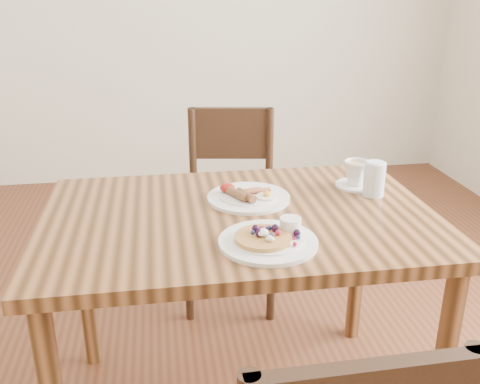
{
  "coord_description": "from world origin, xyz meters",
  "views": [
    {
      "loc": [
        -0.23,
        -1.48,
        1.4
      ],
      "look_at": [
        0.0,
        0.0,
        0.82
      ],
      "focal_mm": 40.0,
      "sensor_mm": 36.0,
      "label": 1
    }
  ],
  "objects_px": {
    "dining_table": "(240,242)",
    "teacup_saucer": "(356,175)",
    "chair_far": "(231,197)",
    "breakfast_plate": "(247,196)",
    "water_glass": "(374,179)",
    "pancake_plate": "(269,239)"
  },
  "relations": [
    {
      "from": "dining_table",
      "to": "teacup_saucer",
      "type": "xyz_separation_m",
      "value": [
        0.43,
        0.17,
        0.14
      ]
    },
    {
      "from": "dining_table",
      "to": "chair_far",
      "type": "height_order",
      "value": "chair_far"
    },
    {
      "from": "chair_far",
      "to": "teacup_saucer",
      "type": "height_order",
      "value": "chair_far"
    },
    {
      "from": "breakfast_plate",
      "to": "teacup_saucer",
      "type": "distance_m",
      "value": 0.4
    },
    {
      "from": "teacup_saucer",
      "to": "water_glass",
      "type": "bearing_deg",
      "value": -73.8
    },
    {
      "from": "chair_far",
      "to": "teacup_saucer",
      "type": "xyz_separation_m",
      "value": [
        0.36,
        -0.6,
        0.3
      ]
    },
    {
      "from": "water_glass",
      "to": "dining_table",
      "type": "bearing_deg",
      "value": -170.21
    },
    {
      "from": "breakfast_plate",
      "to": "water_glass",
      "type": "bearing_deg",
      "value": -3.73
    },
    {
      "from": "teacup_saucer",
      "to": "water_glass",
      "type": "distance_m",
      "value": 0.09
    },
    {
      "from": "dining_table",
      "to": "breakfast_plate",
      "type": "height_order",
      "value": "breakfast_plate"
    },
    {
      "from": "dining_table",
      "to": "water_glass",
      "type": "height_order",
      "value": "water_glass"
    },
    {
      "from": "chair_far",
      "to": "breakfast_plate",
      "type": "xyz_separation_m",
      "value": [
        -0.04,
        -0.66,
        0.27
      ]
    },
    {
      "from": "pancake_plate",
      "to": "breakfast_plate",
      "type": "distance_m",
      "value": 0.32
    },
    {
      "from": "chair_far",
      "to": "water_glass",
      "type": "relative_size",
      "value": 7.69
    },
    {
      "from": "dining_table",
      "to": "teacup_saucer",
      "type": "bearing_deg",
      "value": 21.34
    },
    {
      "from": "chair_far",
      "to": "teacup_saucer",
      "type": "relative_size",
      "value": 6.29
    },
    {
      "from": "breakfast_plate",
      "to": "dining_table",
      "type": "bearing_deg",
      "value": -111.16
    },
    {
      "from": "chair_far",
      "to": "pancake_plate",
      "type": "bearing_deg",
      "value": 97.48
    },
    {
      "from": "dining_table",
      "to": "water_glass",
      "type": "bearing_deg",
      "value": 9.79
    },
    {
      "from": "pancake_plate",
      "to": "teacup_saucer",
      "type": "relative_size",
      "value": 1.93
    },
    {
      "from": "chair_far",
      "to": "teacup_saucer",
      "type": "distance_m",
      "value": 0.76
    },
    {
      "from": "pancake_plate",
      "to": "dining_table",
      "type": "bearing_deg",
      "value": 102.34
    }
  ]
}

